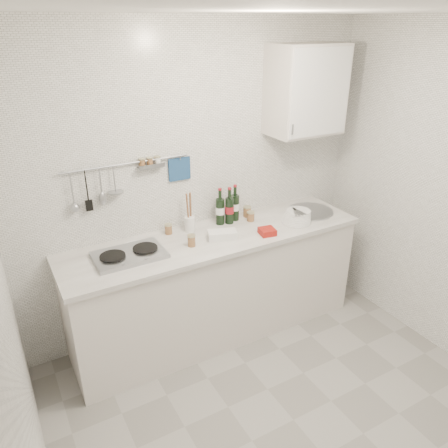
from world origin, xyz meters
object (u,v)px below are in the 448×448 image
wall_cabinet (306,90)px  plate_stack_hob (137,249)px  plate_stack_sink (297,217)px  wine_bottles (228,205)px  utensil_crock (190,222)px

wall_cabinet → plate_stack_hob: (-1.52, -0.06, -1.02)m
plate_stack_hob → plate_stack_sink: bearing=-6.9°
wine_bottles → plate_stack_hob: bearing=-172.5°
plate_stack_hob → plate_stack_sink: size_ratio=1.01×
plate_stack_hob → utensil_crock: utensil_crock is taller
plate_stack_sink → utensil_crock: 0.91m
plate_stack_sink → wine_bottles: size_ratio=0.84×
plate_stack_hob → plate_stack_sink: (1.35, -0.16, 0.03)m
plate_stack_hob → wine_bottles: bearing=7.5°
plate_stack_sink → wine_bottles: wine_bottles is taller
wall_cabinet → plate_stack_sink: 1.03m
plate_stack_hob → utensil_crock: size_ratio=0.79×
plate_stack_sink → wine_bottles: bearing=151.9°
utensil_crock → wine_bottles: bearing=-1.0°
plate_stack_hob → wine_bottles: size_ratio=0.84×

